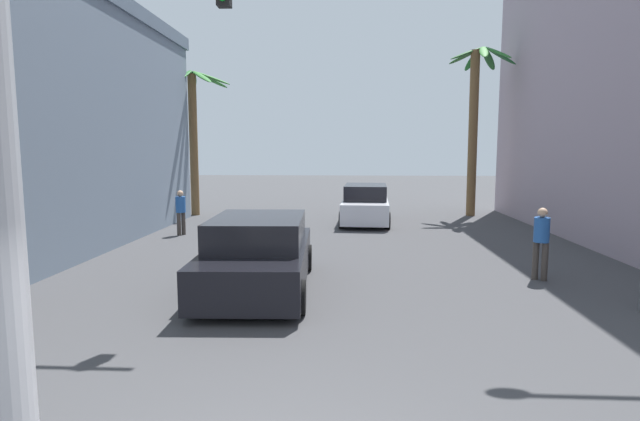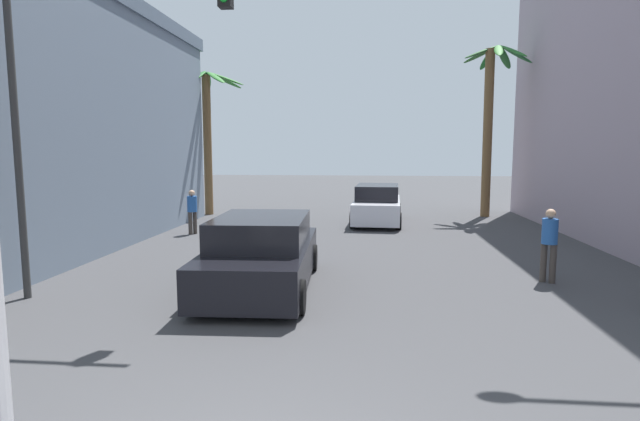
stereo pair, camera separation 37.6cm
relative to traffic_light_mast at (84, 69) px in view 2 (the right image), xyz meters
name	(u,v)px [view 2 (the right image)]	position (x,y,z in m)	size (l,w,h in m)	color
ground_plane	(336,258)	(4.48, 4.34, -4.46)	(91.57, 91.57, 0.00)	#424244
traffic_light_mast	(84,69)	(0.00, 0.00, 0.00)	(5.02, 0.32, 6.40)	#333333
car_lead	(262,254)	(3.09, 1.16, -3.72)	(2.31, 4.86, 1.56)	black
car_far	(377,205)	(5.73, 11.25, -3.73)	(2.14, 4.80, 1.56)	black
palm_tree_far_right	(490,112)	(10.60, 13.41, 0.16)	(3.02, 2.99, 7.46)	brown
palm_tree_far_left	(207,121)	(-1.95, 13.19, -0.19)	(3.42, 3.32, 6.53)	brown
pedestrian_mid_right	(549,240)	(9.38, 2.24, -3.49)	(0.47, 0.47, 1.67)	#3F3833
pedestrian_far_left	(192,209)	(-0.82, 7.80, -3.55)	(0.47, 0.47, 1.57)	#3F3833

